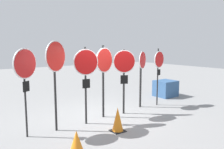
{
  "coord_description": "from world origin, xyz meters",
  "views": [
    {
      "loc": [
        -4.07,
        -6.13,
        2.47
      ],
      "look_at": [
        0.28,
        0.0,
        1.5
      ],
      "focal_mm": 35.0,
      "sensor_mm": 36.0,
      "label": 1
    }
  ],
  "objects_px": {
    "stop_sign_5": "(142,68)",
    "stop_sign_2": "(86,69)",
    "stop_sign_1": "(56,64)",
    "stop_sign_0": "(25,70)",
    "stop_sign_4": "(124,68)",
    "stop_sign_3": "(104,67)",
    "traffic_cone_0": "(77,143)",
    "storage_crate": "(165,88)",
    "stop_sign_6": "(159,64)",
    "traffic_cone_1": "(118,119)"
  },
  "relations": [
    {
      "from": "stop_sign_3",
      "to": "stop_sign_5",
      "type": "distance_m",
      "value": 1.96
    },
    {
      "from": "stop_sign_2",
      "to": "storage_crate",
      "type": "distance_m",
      "value": 5.43
    },
    {
      "from": "stop_sign_6",
      "to": "traffic_cone_1",
      "type": "xyz_separation_m",
      "value": [
        -3.11,
        -1.31,
        -1.38
      ]
    },
    {
      "from": "stop_sign_2",
      "to": "traffic_cone_1",
      "type": "bearing_deg",
      "value": -59.63
    },
    {
      "from": "traffic_cone_1",
      "to": "stop_sign_0",
      "type": "bearing_deg",
      "value": 154.36
    },
    {
      "from": "stop_sign_5",
      "to": "stop_sign_2",
      "type": "bearing_deg",
      "value": 161.34
    },
    {
      "from": "stop_sign_2",
      "to": "stop_sign_4",
      "type": "xyz_separation_m",
      "value": [
        1.64,
        0.15,
        -0.09
      ]
    },
    {
      "from": "stop_sign_5",
      "to": "traffic_cone_0",
      "type": "height_order",
      "value": "stop_sign_5"
    },
    {
      "from": "stop_sign_1",
      "to": "traffic_cone_0",
      "type": "xyz_separation_m",
      "value": [
        -0.18,
        -1.6,
        -1.69
      ]
    },
    {
      "from": "stop_sign_0",
      "to": "stop_sign_2",
      "type": "height_order",
      "value": "stop_sign_2"
    },
    {
      "from": "stop_sign_3",
      "to": "traffic_cone_0",
      "type": "xyz_separation_m",
      "value": [
        -1.98,
        -1.84,
        -1.5
      ]
    },
    {
      "from": "stop_sign_2",
      "to": "traffic_cone_0",
      "type": "distance_m",
      "value": 2.47
    },
    {
      "from": "stop_sign_4",
      "to": "traffic_cone_0",
      "type": "distance_m",
      "value": 3.57
    },
    {
      "from": "stop_sign_1",
      "to": "stop_sign_6",
      "type": "distance_m",
      "value": 4.54
    },
    {
      "from": "traffic_cone_0",
      "to": "storage_crate",
      "type": "xyz_separation_m",
      "value": [
        6.26,
        2.8,
        0.12
      ]
    },
    {
      "from": "stop_sign_6",
      "to": "traffic_cone_0",
      "type": "relative_size",
      "value": 4.27
    },
    {
      "from": "stop_sign_0",
      "to": "stop_sign_1",
      "type": "distance_m",
      "value": 0.84
    },
    {
      "from": "traffic_cone_1",
      "to": "stop_sign_1",
      "type": "bearing_deg",
      "value": 143.31
    },
    {
      "from": "stop_sign_4",
      "to": "storage_crate",
      "type": "bearing_deg",
      "value": 40.96
    },
    {
      "from": "stop_sign_3",
      "to": "traffic_cone_1",
      "type": "height_order",
      "value": "stop_sign_3"
    },
    {
      "from": "stop_sign_2",
      "to": "stop_sign_0",
      "type": "bearing_deg",
      "value": -173.78
    },
    {
      "from": "stop_sign_5",
      "to": "traffic_cone_1",
      "type": "xyz_separation_m",
      "value": [
        -2.33,
        -1.5,
        -1.24
      ]
    },
    {
      "from": "stop_sign_1",
      "to": "stop_sign_6",
      "type": "relative_size",
      "value": 1.1
    },
    {
      "from": "stop_sign_4",
      "to": "stop_sign_2",
      "type": "bearing_deg",
      "value": -150.79
    },
    {
      "from": "stop_sign_0",
      "to": "stop_sign_6",
      "type": "height_order",
      "value": "stop_sign_0"
    },
    {
      "from": "traffic_cone_1",
      "to": "storage_crate",
      "type": "height_order",
      "value": "storage_crate"
    },
    {
      "from": "stop_sign_4",
      "to": "stop_sign_6",
      "type": "bearing_deg",
      "value": 27.45
    },
    {
      "from": "stop_sign_0",
      "to": "traffic_cone_1",
      "type": "xyz_separation_m",
      "value": [
        2.25,
        -1.08,
        -1.51
      ]
    },
    {
      "from": "stop_sign_1",
      "to": "stop_sign_6",
      "type": "bearing_deg",
      "value": -29.1
    },
    {
      "from": "storage_crate",
      "to": "traffic_cone_1",
      "type": "bearing_deg",
      "value": -154.22
    },
    {
      "from": "stop_sign_0",
      "to": "stop_sign_4",
      "type": "distance_m",
      "value": 3.44
    },
    {
      "from": "stop_sign_3",
      "to": "stop_sign_0",
      "type": "bearing_deg",
      "value": 167.26
    },
    {
      "from": "stop_sign_2",
      "to": "stop_sign_4",
      "type": "bearing_deg",
      "value": 12.2
    },
    {
      "from": "stop_sign_1",
      "to": "traffic_cone_0",
      "type": "height_order",
      "value": "stop_sign_1"
    },
    {
      "from": "stop_sign_0",
      "to": "stop_sign_4",
      "type": "bearing_deg",
      "value": -30.67
    },
    {
      "from": "storage_crate",
      "to": "stop_sign_0",
      "type": "bearing_deg",
      "value": -170.37
    },
    {
      "from": "stop_sign_3",
      "to": "stop_sign_5",
      "type": "bearing_deg",
      "value": -11.42
    },
    {
      "from": "stop_sign_2",
      "to": "stop_sign_6",
      "type": "distance_m",
      "value": 3.57
    },
    {
      "from": "stop_sign_1",
      "to": "stop_sign_2",
      "type": "distance_m",
      "value": 0.98
    },
    {
      "from": "stop_sign_5",
      "to": "storage_crate",
      "type": "bearing_deg",
      "value": -9.94
    },
    {
      "from": "storage_crate",
      "to": "stop_sign_6",
      "type": "bearing_deg",
      "value": -148.8
    },
    {
      "from": "stop_sign_4",
      "to": "storage_crate",
      "type": "distance_m",
      "value": 3.86
    },
    {
      "from": "stop_sign_4",
      "to": "stop_sign_6",
      "type": "height_order",
      "value": "stop_sign_6"
    },
    {
      "from": "stop_sign_0",
      "to": "stop_sign_3",
      "type": "relative_size",
      "value": 0.97
    },
    {
      "from": "stop_sign_2",
      "to": "stop_sign_5",
      "type": "bearing_deg",
      "value": 16.24
    },
    {
      "from": "stop_sign_3",
      "to": "traffic_cone_0",
      "type": "relative_size",
      "value": 4.48
    },
    {
      "from": "stop_sign_1",
      "to": "stop_sign_2",
      "type": "height_order",
      "value": "stop_sign_1"
    },
    {
      "from": "stop_sign_0",
      "to": "stop_sign_3",
      "type": "height_order",
      "value": "stop_sign_3"
    },
    {
      "from": "stop_sign_6",
      "to": "traffic_cone_0",
      "type": "height_order",
      "value": "stop_sign_6"
    },
    {
      "from": "stop_sign_1",
      "to": "stop_sign_3",
      "type": "bearing_deg",
      "value": -24.77
    }
  ]
}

